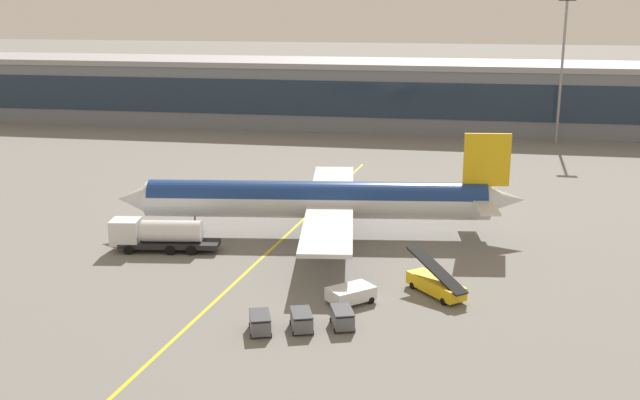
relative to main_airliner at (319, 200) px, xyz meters
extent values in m
plane|color=slate|center=(1.18, -5.40, -3.98)|extent=(700.00, 700.00, 0.00)
cube|color=yellow|center=(-3.80, -3.40, -3.98)|extent=(8.54, 79.60, 0.01)
cube|color=slate|center=(-11.54, 71.62, 1.90)|extent=(202.42, 18.08, 11.77)
cube|color=#1E2D42|center=(-11.54, 62.52, 2.49)|extent=(196.35, 0.16, 6.59)
cube|color=#99999E|center=(-11.54, 71.62, 8.28)|extent=(206.47, 18.44, 1.00)
cylinder|color=silver|center=(-0.29, -0.04, -0.14)|extent=(36.69, 8.39, 3.70)
cylinder|color=navy|center=(-0.29, -0.04, 0.20)|extent=(35.95, 8.15, 3.55)
cone|color=silver|center=(-19.69, -2.56, -0.14)|extent=(4.13, 3.97, 3.52)
cone|color=silver|center=(19.28, 2.51, 0.23)|extent=(4.81, 3.69, 3.15)
cube|color=gold|center=(17.32, 2.26, 4.49)|extent=(4.82, 0.98, 5.55)
cube|color=silver|center=(17.30, -1.48, 0.42)|extent=(2.75, 6.13, 0.24)
cube|color=silver|center=(16.34, 5.86, 0.42)|extent=(2.75, 6.13, 0.24)
cube|color=silver|center=(2.42, -9.29, -0.41)|extent=(6.74, 15.83, 0.40)
cube|color=silver|center=(-0.04, 9.60, -0.41)|extent=(6.74, 15.83, 0.40)
cylinder|color=#939399|center=(1.08, -6.68, -1.73)|extent=(3.09, 2.39, 2.04)
cylinder|color=#939399|center=(-0.67, 6.73, -1.73)|extent=(3.09, 2.39, 2.04)
cylinder|color=black|center=(-13.33, -1.74, -3.48)|extent=(1.04, 0.53, 1.00)
cylinder|color=slate|center=(-13.33, -1.74, -2.49)|extent=(0.20, 0.20, 2.00)
cylinder|color=black|center=(2.09, -1.41, -3.48)|extent=(1.04, 0.53, 1.00)
cylinder|color=slate|center=(2.09, -1.41, -2.49)|extent=(0.20, 0.20, 2.00)
cylinder|color=black|center=(1.66, 1.90, -3.48)|extent=(1.04, 0.53, 1.00)
cylinder|color=slate|center=(1.66, 1.90, -2.49)|extent=(0.20, 0.20, 2.00)
cube|color=#232326|center=(-13.97, -7.72, -3.23)|extent=(10.25, 3.87, 0.50)
cube|color=silver|center=(-18.33, -8.33, -1.98)|extent=(3.12, 2.87, 2.50)
cube|color=black|center=(-19.58, -8.51, -1.48)|extent=(0.48, 2.30, 1.12)
cylinder|color=silver|center=(-13.70, -7.68, -1.88)|extent=(6.25, 3.02, 2.20)
cylinder|color=black|center=(-17.61, -9.43, -3.48)|extent=(1.04, 0.49, 1.00)
cylinder|color=black|center=(-17.94, -7.08, -3.48)|extent=(1.04, 0.49, 1.00)
cylinder|color=black|center=(-13.51, -8.85, -3.48)|extent=(1.04, 0.49, 1.00)
cylinder|color=black|center=(-13.84, -6.50, -3.48)|extent=(1.04, 0.49, 1.00)
cylinder|color=black|center=(-11.43, -8.56, -3.48)|extent=(1.04, 0.49, 1.00)
cylinder|color=black|center=(-11.76, -6.21, -3.48)|extent=(1.04, 0.49, 1.00)
cube|color=yellow|center=(12.83, -14.92, -3.13)|extent=(5.35, 5.79, 1.10)
cube|color=black|center=(12.83, -14.92, -1.68)|extent=(5.50, 6.10, 2.38)
cylinder|color=black|center=(14.85, -15.96, -3.68)|extent=(0.58, 0.62, 0.60)
cylinder|color=black|center=(13.55, -17.07, -3.68)|extent=(0.58, 0.62, 0.60)
cylinder|color=black|center=(12.11, -12.77, -3.68)|extent=(0.58, 0.62, 0.60)
cylinder|color=black|center=(10.81, -13.88, -3.68)|extent=(0.58, 0.62, 0.60)
cube|color=white|center=(5.86, -17.98, -3.13)|extent=(4.36, 4.25, 1.10)
cube|color=black|center=(5.16, -18.61, -2.94)|extent=(2.37, 2.43, 0.33)
cylinder|color=black|center=(5.57, -19.64, -3.68)|extent=(0.61, 0.59, 0.60)
cylinder|color=black|center=(4.18, -18.10, -3.68)|extent=(0.61, 0.59, 0.60)
cylinder|color=black|center=(7.54, -17.86, -3.68)|extent=(0.61, 0.59, 0.60)
cylinder|color=black|center=(6.16, -16.32, -3.68)|extent=(0.61, 0.59, 0.60)
cube|color=#595B60|center=(-0.20, -24.95, -3.25)|extent=(2.25, 2.94, 1.10)
cube|color=#333338|center=(-0.20, -24.95, -2.55)|extent=(2.29, 3.00, 0.10)
cylinder|color=black|center=(-1.24, -24.20, -3.80)|extent=(0.23, 0.38, 0.36)
cylinder|color=black|center=(0.18, -23.72, -3.80)|extent=(0.23, 0.38, 0.36)
cylinder|color=black|center=(-0.59, -26.17, -3.80)|extent=(0.23, 0.38, 0.36)
cylinder|color=black|center=(0.84, -25.70, -3.80)|extent=(0.23, 0.38, 0.36)
cube|color=#595B60|center=(2.83, -23.93, -3.25)|extent=(2.25, 2.94, 1.10)
cube|color=#333338|center=(2.83, -23.93, -2.55)|extent=(2.29, 3.00, 0.10)
cylinder|color=black|center=(1.79, -23.19, -3.80)|extent=(0.23, 0.38, 0.36)
cylinder|color=black|center=(3.21, -22.71, -3.80)|extent=(0.23, 0.38, 0.36)
cylinder|color=black|center=(2.45, -25.16, -3.80)|extent=(0.23, 0.38, 0.36)
cylinder|color=black|center=(3.87, -24.68, -3.80)|extent=(0.23, 0.38, 0.36)
cube|color=#595B60|center=(5.87, -22.92, -3.25)|extent=(2.25, 2.94, 1.10)
cube|color=#333338|center=(5.87, -22.92, -2.55)|extent=(2.29, 3.00, 0.10)
cylinder|color=black|center=(4.83, -22.17, -3.80)|extent=(0.23, 0.38, 0.36)
cylinder|color=black|center=(6.25, -21.70, -3.80)|extent=(0.23, 0.38, 0.36)
cylinder|color=black|center=(5.48, -24.15, -3.80)|extent=(0.23, 0.38, 0.36)
cylinder|color=black|center=(6.91, -23.67, -3.80)|extent=(0.23, 0.38, 0.36)
cylinder|color=gray|center=(31.54, 59.62, 8.07)|extent=(0.44, 0.44, 24.10)
camera|label=1|loc=(13.68, -77.55, 21.03)|focal=43.06mm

